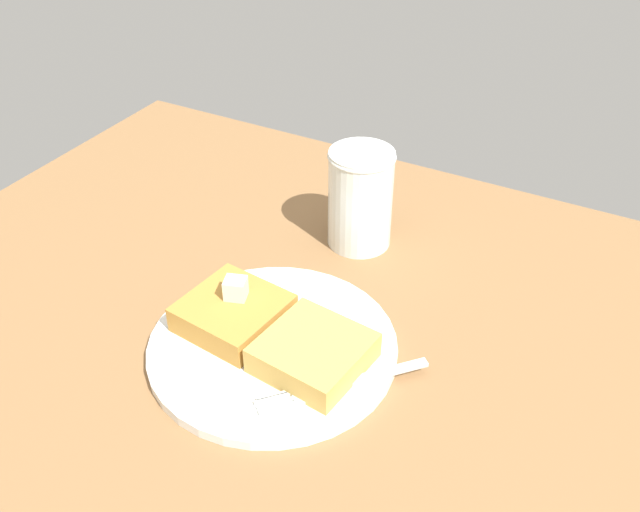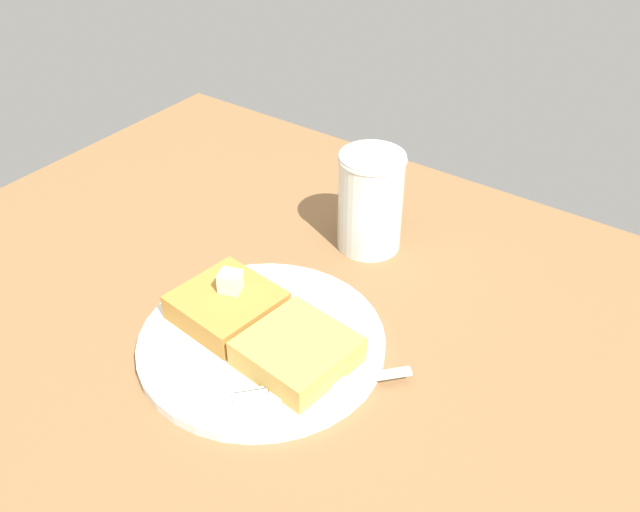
# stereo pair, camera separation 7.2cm
# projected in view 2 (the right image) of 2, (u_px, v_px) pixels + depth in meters

# --- Properties ---
(table_surface) EXTENTS (0.99, 0.99, 0.02)m
(table_surface) POSITION_uv_depth(u_px,v_px,m) (224.00, 436.00, 0.60)
(table_surface) COLOR brown
(table_surface) RESTS_ON ground
(plate) EXTENTS (0.23, 0.23, 0.01)m
(plate) POSITION_uv_depth(u_px,v_px,m) (262.00, 342.00, 0.68)
(plate) COLOR silver
(plate) RESTS_ON table_surface
(toast_slice_left) EXTENTS (0.10, 0.10, 0.03)m
(toast_slice_left) POSITION_uv_depth(u_px,v_px,m) (227.00, 306.00, 0.69)
(toast_slice_left) COLOR #B67F34
(toast_slice_left) RESTS_ON plate
(toast_slice_middle) EXTENTS (0.10, 0.10, 0.03)m
(toast_slice_middle) POSITION_uv_depth(u_px,v_px,m) (297.00, 351.00, 0.64)
(toast_slice_middle) COLOR gold
(toast_slice_middle) RESTS_ON plate
(butter_pat_primary) EXTENTS (0.03, 0.02, 0.02)m
(butter_pat_primary) POSITION_uv_depth(u_px,v_px,m) (230.00, 282.00, 0.68)
(butter_pat_primary) COLOR #F3EEC5
(butter_pat_primary) RESTS_ON toast_slice_left
(fork) EXTENTS (0.12, 0.13, 0.00)m
(fork) POSITION_uv_depth(u_px,v_px,m) (312.00, 386.00, 0.62)
(fork) COLOR silver
(fork) RESTS_ON plate
(syrup_jar) EXTENTS (0.07, 0.07, 0.11)m
(syrup_jar) POSITION_uv_depth(u_px,v_px,m) (370.00, 205.00, 0.78)
(syrup_jar) COLOR #4A1B0D
(syrup_jar) RESTS_ON table_surface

